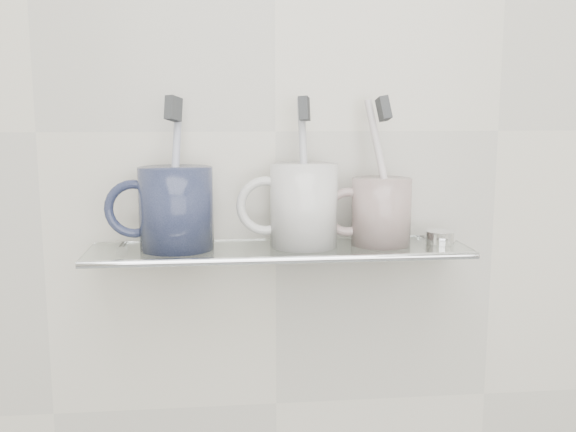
{
  "coord_description": "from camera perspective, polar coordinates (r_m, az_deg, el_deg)",
  "views": [
    {
      "loc": [
        -0.07,
        0.21,
        1.28
      ],
      "look_at": [
        0.01,
        1.04,
        1.14
      ],
      "focal_mm": 40.0,
      "sensor_mm": 36.0,
      "label": 1
    }
  ],
  "objects": [
    {
      "name": "bracket_left",
      "position": [
        0.9,
        -14.41,
        -3.3
      ],
      "size": [
        0.02,
        0.03,
        0.02
      ],
      "primitive_type": "cylinder",
      "rotation": [
        1.57,
        0.0,
        0.0
      ],
      "color": "silver",
      "rests_on": "wall_back"
    },
    {
      "name": "toothbrush_center",
      "position": [
        0.84,
        1.43,
        4.07
      ],
      "size": [
        0.02,
        0.04,
        0.19
      ],
      "primitive_type": "cylinder",
      "rotation": [
        -0.12,
        -0.07,
        -0.28
      ],
      "color": "#AFAEB5",
      "rests_on": "mug_center"
    },
    {
      "name": "bracket_right",
      "position": [
        0.94,
        11.88,
        -2.74
      ],
      "size": [
        0.02,
        0.03,
        0.02
      ],
      "primitive_type": "cylinder",
      "rotation": [
        1.57,
        0.0,
        0.0
      ],
      "color": "silver",
      "rests_on": "wall_back"
    },
    {
      "name": "shelf_glass",
      "position": [
        0.85,
        -0.74,
        -3.05
      ],
      "size": [
        0.5,
        0.12,
        0.01
      ],
      "primitive_type": "cube",
      "color": "silver",
      "rests_on": "wall_back"
    },
    {
      "name": "bristles_right",
      "position": [
        0.86,
        8.5,
        9.42
      ],
      "size": [
        0.02,
        0.03,
        0.04
      ],
      "primitive_type": "cube",
      "rotation": [
        -0.24,
        -0.16,
        0.09
      ],
      "color": "#333537",
      "rests_on": "toothbrush_right"
    },
    {
      "name": "mug_left",
      "position": [
        0.84,
        -9.91,
        0.68
      ],
      "size": [
        0.11,
        0.11,
        0.11
      ],
      "primitive_type": "cylinder",
      "rotation": [
        0.0,
        0.0,
        0.14
      ],
      "color": "#161A31",
      "rests_on": "shelf_glass"
    },
    {
      "name": "toothbrush_right",
      "position": [
        0.86,
        8.37,
        4.09
      ],
      "size": [
        0.04,
        0.05,
        0.19
      ],
      "primitive_type": "cylinder",
      "rotation": [
        -0.24,
        -0.16,
        0.09
      ],
      "color": "silver",
      "rests_on": "mug_right"
    },
    {
      "name": "mug_center",
      "position": [
        0.85,
        1.42,
        0.96
      ],
      "size": [
        0.11,
        0.11,
        0.11
      ],
      "primitive_type": "cylinder",
      "rotation": [
        0.0,
        0.0,
        -0.28
      ],
      "color": "silver",
      "rests_on": "shelf_glass"
    },
    {
      "name": "mug_left_handle",
      "position": [
        0.85,
        -13.54,
        0.61
      ],
      "size": [
        0.08,
        0.01,
        0.08
      ],
      "primitive_type": "torus",
      "rotation": [
        1.57,
        0.0,
        0.0
      ],
      "color": "#161A31",
      "rests_on": "mug_left"
    },
    {
      "name": "bristles_left",
      "position": [
        0.83,
        -10.16,
        9.38
      ],
      "size": [
        0.02,
        0.03,
        0.03
      ],
      "primitive_type": "cube",
      "rotation": [
        -0.21,
        -0.05,
        -0.57
      ],
      "color": "#333537",
      "rests_on": "toothbrush_left"
    },
    {
      "name": "wall_back",
      "position": [
        0.89,
        -1.13,
        7.52
      ],
      "size": [
        2.5,
        0.0,
        2.5
      ],
      "primitive_type": "plane",
      "rotation": [
        1.57,
        0.0,
        0.0
      ],
      "color": "beige",
      "rests_on": "ground"
    },
    {
      "name": "bristles_center",
      "position": [
        0.84,
        1.46,
        9.52
      ],
      "size": [
        0.02,
        0.03,
        0.03
      ],
      "primitive_type": "cube",
      "rotation": [
        -0.12,
        -0.07,
        -0.28
      ],
      "color": "#333537",
      "rests_on": "toothbrush_center"
    },
    {
      "name": "shelf_rail",
      "position": [
        0.8,
        -0.38,
        -3.92
      ],
      "size": [
        0.5,
        0.01,
        0.01
      ],
      "primitive_type": "cylinder",
      "rotation": [
        0.0,
        1.57,
        0.0
      ],
      "color": "silver",
      "rests_on": "shelf_glass"
    },
    {
      "name": "mug_center_handle",
      "position": [
        0.84,
        -1.99,
        0.91
      ],
      "size": [
        0.08,
        0.01,
        0.08
      ],
      "primitive_type": "torus",
      "rotation": [
        1.57,
        0.0,
        0.0
      ],
      "color": "silver",
      "rests_on": "mug_center"
    },
    {
      "name": "toothbrush_left",
      "position": [
        0.84,
        -10.0,
        3.9
      ],
      "size": [
        0.03,
        0.05,
        0.19
      ],
      "primitive_type": "cylinder",
      "rotation": [
        -0.21,
        -0.05,
        -0.57
      ],
      "color": "#9FA5C1",
      "rests_on": "mug_left"
    },
    {
      "name": "mug_right",
      "position": [
        0.87,
        8.29,
        0.4
      ],
      "size": [
        0.1,
        0.1,
        0.09
      ],
      "primitive_type": "cylinder",
      "rotation": [
        0.0,
        0.0,
        -0.26
      ],
      "color": "silver",
      "rests_on": "shelf_glass"
    },
    {
      "name": "mug_right_handle",
      "position": [
        0.86,
        5.32,
        0.35
      ],
      "size": [
        0.07,
        0.01,
        0.07
      ],
      "primitive_type": "torus",
      "rotation": [
        1.57,
        0.0,
        0.0
      ],
      "color": "silver",
      "rests_on": "mug_right"
    },
    {
      "name": "chrome_cap",
      "position": [
        0.9,
        13.39,
        -1.82
      ],
      "size": [
        0.04,
        0.04,
        0.02
      ],
      "primitive_type": "cylinder",
      "color": "silver",
      "rests_on": "shelf_glass"
    }
  ]
}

